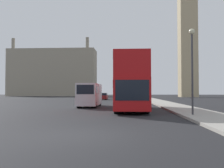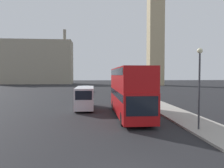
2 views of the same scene
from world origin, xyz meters
name	(u,v)px [view 2 (image 2 of 2)]	position (x,y,z in m)	size (l,w,h in m)	color
clock_tower	(156,1)	(21.26, 71.48, 30.54)	(5.70, 5.87, 59.54)	tan
building_block_distant	(32,62)	(-27.28, 88.04, 9.13)	(33.68, 10.19, 22.22)	#9E937F
red_double_decker_bus	(129,90)	(1.98, 12.46, 2.43)	(2.52, 10.42, 4.39)	#B71114
white_van	(85,97)	(-2.21, 17.08, 1.30)	(1.94, 6.17, 2.41)	silver
street_lamp	(199,76)	(5.72, 6.88, 3.71)	(0.36, 0.36, 5.37)	#38383D
parked_sedan	(85,89)	(-3.15, 42.14, 0.63)	(1.84, 4.77, 1.37)	maroon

